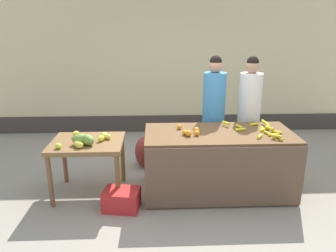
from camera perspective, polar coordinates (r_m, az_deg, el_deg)
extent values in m
plane|color=gray|center=(4.61, 3.70, -11.39)|extent=(24.00, 24.00, 0.00)
cube|color=beige|center=(6.81, 1.51, 12.96)|extent=(7.90, 0.20, 3.37)
cube|color=#3F3833|center=(6.99, 1.48, 0.51)|extent=(7.90, 0.04, 0.36)
cube|color=brown|center=(4.48, 8.87, -6.35)|extent=(1.98, 0.92, 0.86)
cube|color=brown|center=(4.06, 10.14, -9.05)|extent=(1.98, 0.03, 0.80)
cube|color=brown|center=(4.38, -14.22, -3.02)|extent=(0.95, 0.78, 0.06)
cylinder|color=brown|center=(4.33, -20.26, -9.32)|extent=(0.06, 0.06, 0.70)
cylinder|color=brown|center=(4.15, -8.94, -9.57)|extent=(0.06, 0.06, 0.70)
cylinder|color=brown|center=(4.92, -17.96, -5.80)|extent=(0.06, 0.06, 0.70)
cylinder|color=brown|center=(4.76, -8.07, -5.86)|extent=(0.06, 0.06, 0.70)
cylinder|color=yellow|center=(4.52, 16.39, -0.55)|extent=(0.09, 0.16, 0.04)
cylinder|color=yellow|center=(4.72, 15.08, 0.31)|extent=(0.13, 0.07, 0.04)
cylinder|color=gold|center=(4.24, 19.25, -2.04)|extent=(0.04, 0.15, 0.04)
cylinder|color=gold|center=(4.35, 18.31, -1.45)|extent=(0.15, 0.06, 0.04)
cylinder|color=gold|center=(4.28, 18.45, -1.76)|extent=(0.09, 0.14, 0.04)
cylinder|color=gold|center=(4.22, 16.04, -1.79)|extent=(0.10, 0.14, 0.04)
cylinder|color=gold|center=(4.55, 12.60, -0.12)|extent=(0.08, 0.15, 0.04)
cylinder|color=gold|center=(4.47, 18.80, -1.00)|extent=(0.13, 0.12, 0.04)
cylinder|color=yellow|center=(4.43, 12.83, -0.62)|extent=(0.14, 0.06, 0.04)
cylinder|color=gold|center=(4.53, 16.93, -0.55)|extent=(0.15, 0.11, 0.04)
cylinder|color=gold|center=(4.38, 17.36, -1.22)|extent=(0.08, 0.13, 0.04)
cylinder|color=gold|center=(4.49, 17.66, -0.39)|extent=(0.09, 0.13, 0.04)
cylinder|color=gold|center=(4.20, 18.75, -1.72)|extent=(0.13, 0.09, 0.04)
cylinder|color=yellow|center=(4.63, 17.37, 0.17)|extent=(0.06, 0.16, 0.04)
cylinder|color=gold|center=(4.75, 16.81, 0.68)|extent=(0.05, 0.15, 0.04)
cylinder|color=gold|center=(4.58, 10.27, 0.54)|extent=(0.10, 0.13, 0.04)
sphere|color=orange|center=(4.25, 5.10, -0.72)|extent=(0.08, 0.08, 0.08)
sphere|color=orange|center=(4.14, 5.17, -1.26)|extent=(0.07, 0.07, 0.07)
sphere|color=orange|center=(4.16, 3.01, -1.16)|extent=(0.07, 0.07, 0.07)
sphere|color=orange|center=(4.39, 2.05, -0.13)|extent=(0.07, 0.07, 0.07)
sphere|color=orange|center=(4.11, 3.65, -1.30)|extent=(0.08, 0.08, 0.08)
ellipsoid|color=yellow|center=(4.13, -15.55, -3.31)|extent=(0.12, 0.10, 0.08)
ellipsoid|color=#D4D83D|center=(4.43, -11.33, -1.60)|extent=(0.10, 0.12, 0.08)
ellipsoid|color=#D9E044|center=(4.23, -14.73, -2.81)|extent=(0.09, 0.12, 0.07)
ellipsoid|color=#D5D741|center=(4.20, -18.94, -3.38)|extent=(0.12, 0.12, 0.07)
ellipsoid|color=yellow|center=(4.20, -15.93, -3.03)|extent=(0.10, 0.12, 0.08)
ellipsoid|color=yellow|center=(4.55, -16.10, -1.38)|extent=(0.12, 0.12, 0.09)
ellipsoid|color=#E3D449|center=(4.37, -10.72, -1.86)|extent=(0.12, 0.12, 0.08)
ellipsoid|color=yellow|center=(4.30, -11.84, -2.21)|extent=(0.12, 0.13, 0.08)
ellipsoid|color=olive|center=(4.21, -14.18, -2.40)|extent=(0.26, 0.25, 0.14)
ellipsoid|color=olive|center=(4.25, -15.27, -2.29)|extent=(0.24, 0.18, 0.14)
cylinder|color=#33333D|center=(5.16, 7.84, -3.98)|extent=(0.29, 0.29, 0.70)
cylinder|color=#3F8CCC|center=(4.93, 8.21, 4.47)|extent=(0.34, 0.34, 0.86)
sphere|color=tan|center=(4.84, 8.49, 10.50)|extent=(0.21, 0.21, 0.21)
sphere|color=black|center=(4.83, 8.52, 11.30)|extent=(0.18, 0.18, 0.18)
cylinder|color=#33333D|center=(5.27, 13.75, -3.87)|extent=(0.29, 0.29, 0.70)
cylinder|color=white|center=(5.05, 14.38, 4.33)|extent=(0.34, 0.34, 0.85)
sphere|color=tan|center=(4.96, 14.83, 10.18)|extent=(0.21, 0.21, 0.21)
sphere|color=black|center=(4.95, 14.90, 10.96)|extent=(0.18, 0.18, 0.18)
cube|color=red|center=(4.17, -8.27, -12.84)|extent=(0.49, 0.39, 0.26)
ellipsoid|color=maroon|center=(5.27, -4.23, -4.55)|extent=(0.39, 0.43, 0.50)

